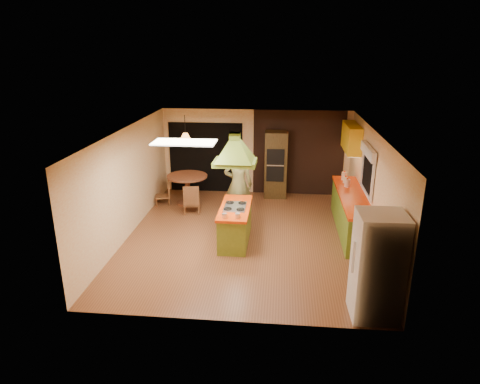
# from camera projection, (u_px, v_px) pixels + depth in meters

# --- Properties ---
(ground) EXTENTS (6.50, 6.50, 0.00)m
(ground) POSITION_uv_depth(u_px,v_px,m) (246.00, 237.00, 9.99)
(ground) COLOR brown
(ground) RESTS_ON ground
(room_walls) EXTENTS (5.50, 6.50, 6.50)m
(room_walls) POSITION_uv_depth(u_px,v_px,m) (247.00, 186.00, 9.59)
(room_walls) COLOR beige
(room_walls) RESTS_ON ground
(ceiling_plane) EXTENTS (6.50, 6.50, 0.00)m
(ceiling_plane) POSITION_uv_depth(u_px,v_px,m) (247.00, 131.00, 9.18)
(ceiling_plane) COLOR silver
(ceiling_plane) RESTS_ON room_walls
(brick_panel) EXTENTS (2.64, 0.03, 2.50)m
(brick_panel) POSITION_uv_depth(u_px,v_px,m) (298.00, 153.00, 12.51)
(brick_panel) COLOR #381E14
(brick_panel) RESTS_ON ground
(nook_opening) EXTENTS (2.20, 0.03, 2.10)m
(nook_opening) POSITION_uv_depth(u_px,v_px,m) (206.00, 158.00, 12.83)
(nook_opening) COLOR black
(nook_opening) RESTS_ON ground
(right_counter) EXTENTS (0.62, 3.05, 0.92)m
(right_counter) POSITION_uv_depth(u_px,v_px,m) (351.00, 213.00, 10.18)
(right_counter) COLOR olive
(right_counter) RESTS_ON ground
(upper_cabinets) EXTENTS (0.34, 1.40, 0.70)m
(upper_cabinets) POSITION_uv_depth(u_px,v_px,m) (351.00, 138.00, 11.19)
(upper_cabinets) COLOR yellow
(upper_cabinets) RESTS_ON room_walls
(window_right) EXTENTS (0.12, 1.35, 1.06)m
(window_right) POSITION_uv_depth(u_px,v_px,m) (368.00, 162.00, 9.54)
(window_right) COLOR black
(window_right) RESTS_ON room_walls
(fluor_panel) EXTENTS (1.20, 0.60, 0.03)m
(fluor_panel) POSITION_uv_depth(u_px,v_px,m) (184.00, 142.00, 8.16)
(fluor_panel) COLOR white
(fluor_panel) RESTS_ON ceiling_plane
(kitchen_island) EXTENTS (0.67, 1.65, 0.85)m
(kitchen_island) POSITION_uv_depth(u_px,v_px,m) (235.00, 224.00, 9.66)
(kitchen_island) COLOR olive
(kitchen_island) RESTS_ON ground
(range_hood) EXTENTS (0.92, 0.67, 0.78)m
(range_hood) POSITION_uv_depth(u_px,v_px,m) (235.00, 144.00, 9.06)
(range_hood) COLOR #5C711C
(range_hood) RESTS_ON ceiling_plane
(man) EXTENTS (0.72, 0.48, 1.95)m
(man) POSITION_uv_depth(u_px,v_px,m) (238.00, 184.00, 10.58)
(man) COLOR brown
(man) RESTS_ON ground
(refrigerator) EXTENTS (0.76, 0.72, 1.80)m
(refrigerator) POSITION_uv_depth(u_px,v_px,m) (377.00, 266.00, 6.81)
(refrigerator) COLOR white
(refrigerator) RESTS_ON ground
(wall_oven) EXTENTS (0.67, 0.63, 1.93)m
(wall_oven) POSITION_uv_depth(u_px,v_px,m) (275.00, 164.00, 12.40)
(wall_oven) COLOR #4A3518
(wall_oven) RESTS_ON ground
(dining_table) EXTENTS (1.12, 1.12, 0.83)m
(dining_table) POSITION_uv_depth(u_px,v_px,m) (187.00, 184.00, 11.90)
(dining_table) COLOR brown
(dining_table) RESTS_ON ground
(chair_left) EXTENTS (0.50, 0.50, 0.74)m
(chair_left) POSITION_uv_depth(u_px,v_px,m) (162.00, 192.00, 11.94)
(chair_left) COLOR brown
(chair_left) RESTS_ON ground
(chair_near) EXTENTS (0.50, 0.50, 0.79)m
(chair_near) POSITION_uv_depth(u_px,v_px,m) (192.00, 198.00, 11.33)
(chair_near) COLOR brown
(chair_near) RESTS_ON ground
(pendant_lamp) EXTENTS (0.39, 0.39, 0.23)m
(pendant_lamp) POSITION_uv_depth(u_px,v_px,m) (185.00, 137.00, 11.48)
(pendant_lamp) COLOR #FF9E3F
(pendant_lamp) RESTS_ON ceiling_plane
(canister_large) EXTENTS (0.14, 0.14, 0.21)m
(canister_large) POSITION_uv_depth(u_px,v_px,m) (344.00, 176.00, 11.10)
(canister_large) COLOR #FFEACD
(canister_large) RESTS_ON right_counter
(canister_medium) EXTENTS (0.17, 0.17, 0.19)m
(canister_medium) POSITION_uv_depth(u_px,v_px,m) (347.00, 183.00, 10.57)
(canister_medium) COLOR beige
(canister_medium) RESTS_ON right_counter
(canister_small) EXTENTS (0.15, 0.15, 0.16)m
(canister_small) POSITION_uv_depth(u_px,v_px,m) (346.00, 180.00, 10.86)
(canister_small) COLOR #FFF4CD
(canister_small) RESTS_ON right_counter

